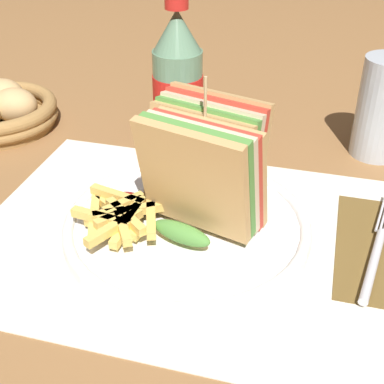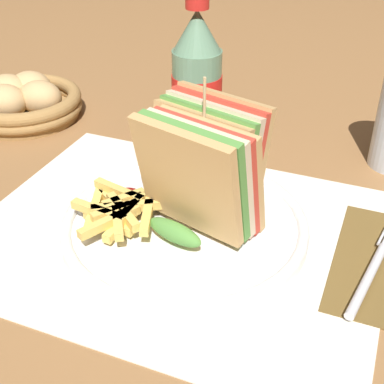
# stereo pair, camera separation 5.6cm
# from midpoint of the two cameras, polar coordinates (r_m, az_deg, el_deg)

# --- Properties ---
(ground_plane) EXTENTS (4.00, 4.00, 0.00)m
(ground_plane) POSITION_cam_midpoint_polar(r_m,az_deg,el_deg) (0.56, -5.69, -5.56)
(ground_plane) COLOR olive
(placemat) EXTENTS (0.43, 0.34, 0.00)m
(placemat) POSITION_cam_midpoint_polar(r_m,az_deg,el_deg) (0.57, -4.20, -4.64)
(placemat) COLOR silver
(placemat) RESTS_ON ground_plane
(plate_main) EXTENTS (0.26, 0.26, 0.02)m
(plate_main) POSITION_cam_midpoint_polar(r_m,az_deg,el_deg) (0.56, -3.39, -3.70)
(plate_main) COLOR white
(plate_main) RESTS_ON ground_plane
(club_sandwich) EXTENTS (0.14, 0.14, 0.15)m
(club_sandwich) POSITION_cam_midpoint_polar(r_m,az_deg,el_deg) (0.54, -1.73, 2.59)
(club_sandwich) COLOR tan
(club_sandwich) RESTS_ON plate_main
(fries_pile) EXTENTS (0.10, 0.10, 0.02)m
(fries_pile) POSITION_cam_midpoint_polar(r_m,az_deg,el_deg) (0.55, -10.57, -2.63)
(fries_pile) COLOR #E0B756
(fries_pile) RESTS_ON plate_main
(ketchup_blob) EXTENTS (0.03, 0.03, 0.01)m
(ketchup_blob) POSITION_cam_midpoint_polar(r_m,az_deg,el_deg) (0.58, -9.74, -0.98)
(ketchup_blob) COLOR maroon
(ketchup_blob) RESTS_ON plate_main
(fork) EXTENTS (0.04, 0.19, 0.01)m
(fork) POSITION_cam_midpoint_polar(r_m,az_deg,el_deg) (0.55, 16.33, -6.35)
(fork) COLOR silver
(fork) RESTS_ON napkin
(coke_bottle_near) EXTENTS (0.07, 0.07, 0.19)m
(coke_bottle_near) POSITION_cam_midpoint_polar(r_m,az_deg,el_deg) (0.74, -3.77, 12.02)
(coke_bottle_near) COLOR slate
(coke_bottle_near) RESTS_ON ground_plane
(glass_near) EXTENTS (0.07, 0.07, 0.13)m
(glass_near) POSITION_cam_midpoint_polar(r_m,az_deg,el_deg) (0.72, 17.51, 7.89)
(glass_near) COLOR silver
(glass_near) RESTS_ON ground_plane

